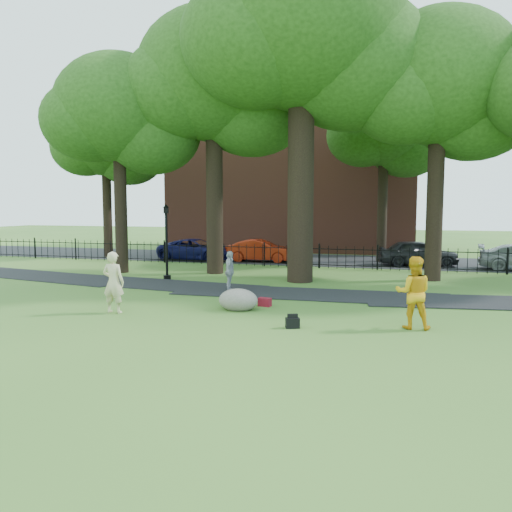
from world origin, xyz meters
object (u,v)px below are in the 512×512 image
(boulder, at_px, (238,298))
(woman, at_px, (113,282))
(lamppost, at_px, (167,243))
(man, at_px, (413,293))
(red_sedan, at_px, (261,251))
(big_tree, at_px, (306,38))

(boulder, bearing_deg, woman, -156.36)
(boulder, xyz_separation_m, lamppost, (-5.16, 5.40, 1.27))
(boulder, bearing_deg, man, -10.64)
(man, distance_m, lamppost, 12.18)
(woman, relative_size, lamppost, 0.56)
(boulder, distance_m, red_sedan, 13.76)
(man, relative_size, boulder, 1.54)
(lamppost, bearing_deg, big_tree, -10.86)
(big_tree, bearing_deg, woman, -117.94)
(boulder, bearing_deg, lamppost, 133.74)
(woman, distance_m, man, 8.68)
(big_tree, height_order, boulder, big_tree)
(woman, xyz_separation_m, lamppost, (-1.70, 6.91, 0.69))
(man, distance_m, boulder, 5.32)
(lamppost, xyz_separation_m, red_sedan, (2.03, 8.00, -0.97))
(woman, height_order, lamppost, lamppost)
(woman, xyz_separation_m, man, (8.66, 0.54, 0.02))
(big_tree, distance_m, woman, 12.92)
(red_sedan, bearing_deg, boulder, -170.26)
(man, height_order, lamppost, lamppost)
(lamppost, bearing_deg, woman, -97.49)
(big_tree, height_order, woman, big_tree)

